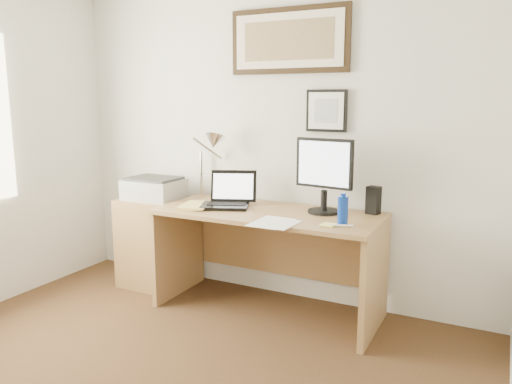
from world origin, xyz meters
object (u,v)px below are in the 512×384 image
Objects in this scene: side_cabinet at (153,243)px; laptop at (228,199)px; lcd_monitor at (324,172)px; book at (183,205)px; water_bottle at (343,211)px; desk at (273,240)px; printer at (154,188)px.

laptop reaches higher than side_cabinet.
laptop is 0.79× the size of lcd_monitor.
side_cabinet is at bearing 156.65° from book.
side_cabinet is at bearing -177.13° from lcd_monitor.
desk is (-0.59, 0.24, -0.33)m from water_bottle.
water_bottle is at bearing -0.75° from book.
laptop is at bearing -2.93° from side_cabinet.
book is 0.18× the size of desk.
laptop is at bearing -167.51° from desk.
printer is at bearing -177.84° from lcd_monitor.
book is (-1.22, 0.02, -0.08)m from water_bottle.
desk is 1.10m from printer.
side_cabinet is 0.45m from printer.
desk is at bearing 19.66° from book.
desk is at bearing -174.30° from lcd_monitor.
water_bottle is 0.94m from laptop.
book is at bearing -23.35° from side_cabinet.
laptop is (-0.92, 0.17, -0.04)m from water_bottle.
laptop reaches higher than book.
water_bottle is 1.67m from printer.
water_bottle reaches higher than book.
lcd_monitor is (0.37, 0.04, 0.53)m from desk.
water_bottle is 0.12× the size of desk.
printer reaches higher than book.
desk is 3.08× the size of lcd_monitor.
book is 0.54× the size of lcd_monitor.
printer reaches higher than desk.
lcd_monitor is at bearing 128.89° from water_bottle.
laptop is (0.74, -0.04, 0.44)m from side_cabinet.
book is at bearing -165.32° from lcd_monitor.
desk is at bearing 157.92° from water_bottle.
side_cabinet is 1.08m from desk.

